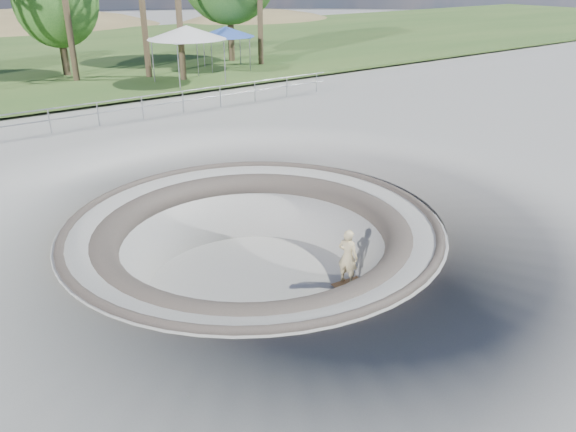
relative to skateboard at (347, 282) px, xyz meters
The scene contains 9 objects.
ground 3.20m from the skateboard, 141.26° to the left, with size 180.00×180.00×0.00m, color #9E9D99.
skate_bowl 2.63m from the skateboard, 141.26° to the left, with size 14.00×14.00×4.10m.
distant_hills 59.07m from the skateboard, 88.32° to the left, with size 103.20×45.00×28.60m.
safety_railing 14.03m from the skateboard, 98.55° to the left, with size 25.00×0.06×1.03m.
skateboard is the anchor object (origin of this frame).
skater 0.84m from the skateboard, 45.00° to the right, with size 0.60×0.39×1.65m, color #CBB783.
canopy_white 20.95m from the skateboard, 74.62° to the left, with size 6.26×6.26×3.17m.
canopy_blue 24.98m from the skateboard, 66.84° to the left, with size 5.02×5.02×2.66m.
bushy_tree_mid 27.27m from the skateboard, 88.98° to the left, with size 4.92×4.48×7.10m.
Camera 1 is at (-7.54, -11.78, 6.40)m, focal length 35.00 mm.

